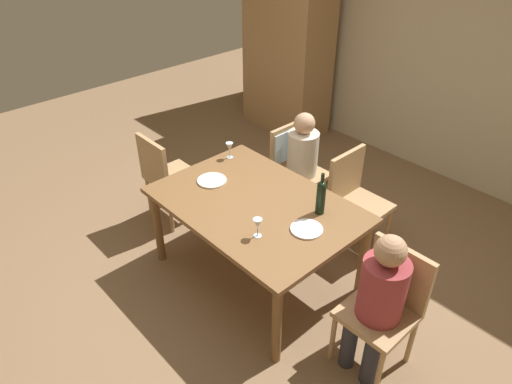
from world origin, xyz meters
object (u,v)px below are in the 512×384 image
object	(u,v)px
chair_far_right	(354,195)
person_man_bearded	(379,297)
chair_far_left	(293,158)
chair_left_end	(165,173)
wine_glass_centre	(258,224)
chair_right_end	(386,301)
wine_glass_near_left	(230,147)
dinner_plate_guest_left	(307,229)
person_woman_host	(304,159)
dining_table	(256,211)
armoire_cabinet	(288,46)
wine_bottle_tall_green	(321,196)
dinner_plate_host	(212,180)

from	to	relation	value
chair_far_right	person_man_bearded	world-z (taller)	person_man_bearded
chair_far_left	chair_left_end	world-z (taller)	same
chair_far_right	wine_glass_centre	bearing A→B (deg)	1.70
chair_right_end	wine_glass_near_left	distance (m)	1.90
chair_far_left	wine_glass_centre	world-z (taller)	chair_far_left
person_man_bearded	wine_glass_centre	world-z (taller)	person_man_bearded
person_man_bearded	dinner_plate_guest_left	distance (m)	0.69
person_woman_host	dining_table	bearing A→B (deg)	19.65
chair_far_left	wine_glass_near_left	world-z (taller)	chair_far_left
chair_right_end	person_woman_host	bearing A→B (deg)	-29.23
armoire_cabinet	chair_far_right	world-z (taller)	armoire_cabinet
chair_far_right	wine_bottle_tall_green	size ratio (longest dim) A/B	2.67
chair_right_end	dinner_plate_guest_left	xyz separation A→B (m)	(-0.68, -0.05, 0.23)
chair_right_end	chair_left_end	world-z (taller)	same
dinner_plate_guest_left	chair_far_right	bearing A→B (deg)	104.03
wine_bottle_tall_green	chair_left_end	bearing A→B (deg)	-167.59
chair_right_end	dinner_plate_guest_left	size ratio (longest dim) A/B	3.89
armoire_cabinet	wine_glass_near_left	xyz separation A→B (m)	(1.22, -1.99, -0.23)
wine_bottle_tall_green	wine_glass_near_left	bearing A→B (deg)	177.70
chair_left_end	wine_glass_centre	distance (m)	1.53
person_woman_host	wine_bottle_tall_green	world-z (taller)	person_woman_host
person_woman_host	person_man_bearded	world-z (taller)	person_man_bearded
wine_glass_centre	chair_left_end	bearing A→B (deg)	173.00
wine_bottle_tall_green	chair_right_end	bearing A→B (deg)	-13.16
chair_left_end	wine_bottle_tall_green	size ratio (longest dim) A/B	2.67
person_woman_host	person_man_bearded	bearing A→B (deg)	57.61
chair_far_right	dinner_plate_guest_left	size ratio (longest dim) A/B	3.89
wine_bottle_tall_green	wine_glass_centre	distance (m)	0.55
wine_glass_near_left	wine_glass_centre	xyz separation A→B (m)	(0.99, -0.58, 0.00)
wine_glass_centre	dinner_plate_guest_left	bearing A→B (deg)	58.34
wine_bottle_tall_green	person_man_bearded	bearing A→B (deg)	-20.96
chair_left_end	person_man_bearded	world-z (taller)	person_man_bearded
dining_table	chair_far_left	xyz separation A→B (m)	(-0.48, 0.93, -0.08)
chair_right_end	dinner_plate_guest_left	bearing A→B (deg)	4.29
chair_far_left	chair_far_right	distance (m)	0.76
chair_far_left	person_man_bearded	size ratio (longest dim) A/B	0.82
chair_far_left	wine_bottle_tall_green	distance (m)	1.17
wine_glass_near_left	wine_bottle_tall_green	bearing A→B (deg)	-2.30
dinner_plate_guest_left	armoire_cabinet	bearing A→B (deg)	136.55
dinner_plate_host	wine_bottle_tall_green	bearing A→B (deg)	19.75
chair_left_end	chair_far_right	xyz separation A→B (m)	(1.45, 1.02, 0.00)
person_woman_host	wine_bottle_tall_green	xyz separation A→B (m)	(0.75, -0.67, 0.27)
chair_left_end	wine_glass_centre	size ratio (longest dim) A/B	6.17
chair_right_end	armoire_cabinet	bearing A→B (deg)	-35.78
chair_right_end	chair_far_right	world-z (taller)	same
chair_right_end	wine_bottle_tall_green	distance (m)	0.86
dinner_plate_host	wine_glass_centre	bearing A→B (deg)	-15.02
wine_glass_near_left	armoire_cabinet	bearing A→B (deg)	121.38
chair_left_end	dinner_plate_host	bearing A→B (deg)	2.36
dinner_plate_guest_left	person_woman_host	bearing A→B (deg)	132.74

